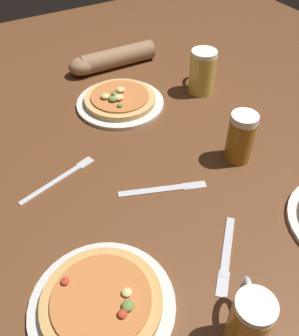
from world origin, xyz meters
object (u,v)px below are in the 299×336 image
object	(u,v)px
pizza_plate_side	(102,303)
beer_mug_pale	(248,321)
knife_spare	(226,254)
beer_mug_dark	(202,71)
fork_left	(60,178)
knife_right	(163,189)
diner_arm	(109,59)
beer_mug_amber	(242,137)
pizza_plate_far	(120,100)

from	to	relation	value
pizza_plate_side	beer_mug_pale	size ratio (longest dim) A/B	2.05
knife_spare	beer_mug_dark	bearing A→B (deg)	59.48
fork_left	knife_right	distance (m)	0.27
diner_arm	fork_left	bearing A→B (deg)	-127.79
beer_mug_amber	diner_arm	distance (m)	0.64
pizza_plate_side	beer_mug_amber	bearing A→B (deg)	22.67
pizza_plate_side	beer_mug_amber	size ratio (longest dim) A/B	1.97
pizza_plate_side	fork_left	world-z (taller)	pizza_plate_side
pizza_plate_side	knife_right	bearing A→B (deg)	38.27
pizza_plate_far	knife_right	bearing A→B (deg)	-100.75
beer_mug_pale	beer_mug_amber	bearing A→B (deg)	51.43
pizza_plate_far	pizza_plate_side	world-z (taller)	pizza_plate_far
pizza_plate_side	knife_spare	bearing A→B (deg)	-5.31
pizza_plate_far	knife_right	world-z (taller)	pizza_plate_far
beer_mug_pale	fork_left	xyz separation A→B (m)	(-0.15, 0.55, -0.07)
pizza_plate_side	knife_right	xyz separation A→B (m)	(0.26, 0.21, -0.01)
pizza_plate_far	fork_left	distance (m)	0.37
knife_right	knife_spare	size ratio (longest dim) A/B	1.36
fork_left	knife_spare	world-z (taller)	same
pizza_plate_far	fork_left	xyz separation A→B (m)	(-0.29, -0.23, -0.01)
pizza_plate_side	diner_arm	size ratio (longest dim) A/B	0.85
fork_left	knife_right	bearing A→B (deg)	-37.56
pizza_plate_far	beer_mug_pale	bearing A→B (deg)	-100.34
beer_mug_amber	fork_left	world-z (taller)	beer_mug_amber
diner_arm	beer_mug_dark	bearing A→B (deg)	-55.23
pizza_plate_far	pizza_plate_side	distance (m)	0.70
knife_right	diner_arm	xyz separation A→B (m)	(0.15, 0.64, 0.03)
pizza_plate_side	diner_arm	world-z (taller)	diner_arm
beer_mug_pale	knife_spare	xyz separation A→B (m)	(0.09, 0.15, -0.07)
beer_mug_amber	beer_mug_pale	distance (m)	0.50
beer_mug_amber	knife_spare	size ratio (longest dim) A/B	0.89
pizza_plate_side	beer_mug_pale	bearing A→B (deg)	-42.32
beer_mug_amber	beer_mug_dark	bearing A→B (deg)	71.61
pizza_plate_far	beer_mug_amber	bearing A→B (deg)	-66.82
beer_mug_amber	diner_arm	world-z (taller)	beer_mug_amber
beer_mug_pale	diner_arm	xyz separation A→B (m)	(0.22, 1.03, -0.03)
diner_arm	knife_right	bearing A→B (deg)	-103.10
pizza_plate_side	fork_left	size ratio (longest dim) A/B	1.26
pizza_plate_far	fork_left	bearing A→B (deg)	-141.67
pizza_plate_far	beer_mug_dark	xyz separation A→B (m)	(0.28, -0.06, 0.06)
beer_mug_dark	diner_arm	distance (m)	0.37
knife_spare	beer_mug_pale	bearing A→B (deg)	-119.12
beer_mug_amber	knife_spare	distance (m)	0.34
beer_mug_dark	fork_left	xyz separation A→B (m)	(-0.57, -0.17, -0.07)
fork_left	pizza_plate_side	bearing A→B (deg)	-97.15
pizza_plate_side	beer_mug_amber	xyz separation A→B (m)	(0.51, 0.21, 0.06)
pizza_plate_side	diner_arm	xyz separation A→B (m)	(0.41, 0.85, 0.02)
beer_mug_dark	knife_spare	world-z (taller)	beer_mug_dark
diner_arm	beer_mug_pale	bearing A→B (deg)	-101.91
knife_spare	diner_arm	distance (m)	0.88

